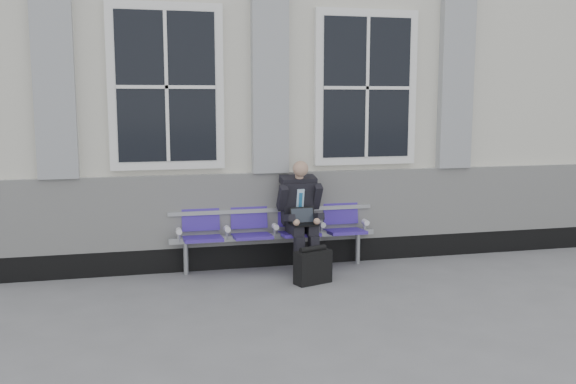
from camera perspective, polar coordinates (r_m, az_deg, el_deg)
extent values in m
plane|color=slate|center=(7.15, 8.10, -8.98)|extent=(70.00, 70.00, 0.00)
cube|color=beige|center=(10.16, 0.93, 8.21)|extent=(14.00, 4.00, 4.20)
cube|color=black|center=(8.44, 4.41, -5.18)|extent=(14.00, 0.10, 0.30)
cube|color=silver|center=(8.32, 4.48, -1.17)|extent=(14.00, 0.08, 0.90)
cube|color=#979A9D|center=(7.82, -20.12, 9.90)|extent=(0.45, 0.14, 2.40)
cube|color=#979A9D|center=(7.95, -1.62, 10.35)|extent=(0.45, 0.14, 2.40)
cube|color=#979A9D|center=(8.82, 14.71, 9.88)|extent=(0.45, 0.14, 2.40)
cube|color=white|center=(7.80, -10.77, 9.15)|extent=(1.35, 0.10, 1.95)
cube|color=black|center=(7.75, -10.75, 9.16)|extent=(1.15, 0.02, 1.75)
cube|color=white|center=(8.32, 6.91, 9.17)|extent=(1.35, 0.10, 1.95)
cube|color=black|center=(8.27, 7.04, 9.17)|extent=(1.15, 0.02, 1.75)
cube|color=#9EA0A3|center=(8.00, -1.20, -3.94)|extent=(2.60, 0.07, 0.07)
cube|color=#9EA0A3|center=(8.05, -1.40, -1.60)|extent=(2.60, 0.05, 0.05)
cylinder|color=#9EA0A3|center=(7.89, -9.06, -5.89)|extent=(0.06, 0.06, 0.39)
cylinder|color=#9EA0A3|center=(8.35, 6.22, -5.04)|extent=(0.06, 0.06, 0.39)
cube|color=#351E93|center=(7.77, -7.58, -4.14)|extent=(0.46, 0.42, 0.07)
cube|color=#351E93|center=(7.92, -7.78, -1.99)|extent=(0.46, 0.10, 0.40)
cube|color=#351E93|center=(7.85, -3.22, -3.95)|extent=(0.46, 0.42, 0.07)
cube|color=#351E93|center=(8.01, -3.51, -1.82)|extent=(0.46, 0.10, 0.40)
cube|color=#351E93|center=(7.98, 1.03, -3.74)|extent=(0.46, 0.42, 0.07)
cube|color=#351E93|center=(8.13, 0.65, -1.65)|extent=(0.46, 0.10, 0.40)
cube|color=#351E93|center=(8.15, 5.11, -3.51)|extent=(0.46, 0.42, 0.07)
cube|color=#351E93|center=(8.30, 4.67, -1.47)|extent=(0.46, 0.10, 0.40)
cylinder|color=white|center=(7.76, -9.68, -3.46)|extent=(0.07, 0.12, 0.07)
cylinder|color=white|center=(7.82, -5.43, -3.29)|extent=(0.07, 0.12, 0.07)
cylinder|color=white|center=(7.92, -1.13, -3.09)|extent=(0.07, 0.12, 0.07)
cylinder|color=white|center=(8.07, 3.04, -2.89)|extent=(0.07, 0.12, 0.07)
cylinder|color=white|center=(8.26, 6.90, -2.69)|extent=(0.07, 0.12, 0.07)
cube|color=black|center=(7.74, 1.12, -7.24)|extent=(0.11, 0.24, 0.08)
cube|color=black|center=(7.79, 2.42, -7.14)|extent=(0.11, 0.24, 0.08)
cube|color=black|center=(7.74, 1.01, -5.68)|extent=(0.11, 0.12, 0.47)
cube|color=black|center=(7.79, 2.30, -5.59)|extent=(0.11, 0.12, 0.47)
cube|color=black|center=(7.86, 0.59, -3.30)|extent=(0.14, 0.42, 0.13)
cube|color=black|center=(7.91, 1.86, -3.22)|extent=(0.14, 0.42, 0.13)
cube|color=black|center=(8.01, 0.85, -0.89)|extent=(0.40, 0.33, 0.58)
cube|color=#BFE2FB|center=(7.90, 1.08, -0.88)|extent=(0.09, 0.09, 0.33)
cube|color=#22699F|center=(7.89, 1.10, -1.02)|extent=(0.04, 0.07, 0.27)
cube|color=black|center=(7.94, 0.91, 1.04)|extent=(0.45, 0.23, 0.13)
cylinder|color=tan|center=(7.89, 1.01, 1.46)|extent=(0.10, 0.10, 0.09)
sphere|color=tan|center=(7.83, 1.13, 2.08)|extent=(0.19, 0.19, 0.19)
cube|color=black|center=(7.85, -0.50, -0.53)|extent=(0.10, 0.26, 0.34)
cube|color=black|center=(7.97, 2.55, -0.40)|extent=(0.10, 0.26, 0.34)
cube|color=black|center=(7.74, 0.09, -2.31)|extent=(0.09, 0.29, 0.13)
cube|color=black|center=(7.84, 2.67, -2.17)|extent=(0.09, 0.29, 0.13)
sphere|color=tan|center=(7.64, 0.75, -2.73)|extent=(0.08, 0.08, 0.08)
sphere|color=tan|center=(7.71, 2.58, -2.63)|extent=(0.08, 0.08, 0.08)
cube|color=black|center=(7.75, 1.51, -2.91)|extent=(0.31, 0.22, 0.02)
cube|color=black|center=(7.83, 1.28, -2.08)|extent=(0.31, 0.09, 0.19)
cube|color=black|center=(7.83, 1.29, -2.09)|extent=(0.28, 0.07, 0.17)
cube|color=black|center=(7.44, 2.22, -6.69)|extent=(0.46, 0.31, 0.38)
cylinder|color=black|center=(7.39, 2.23, -5.08)|extent=(0.34, 0.17, 0.07)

